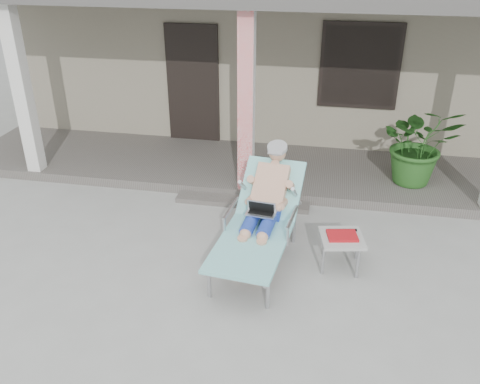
# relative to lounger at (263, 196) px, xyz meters

# --- Properties ---
(ground) EXTENTS (60.00, 60.00, 0.00)m
(ground) POSITION_rel_lounger_xyz_m (-0.48, -0.61, -0.82)
(ground) COLOR #9E9E99
(ground) RESTS_ON ground
(house) EXTENTS (10.40, 5.40, 3.30)m
(house) POSITION_rel_lounger_xyz_m (-0.48, 5.89, 0.85)
(house) COLOR gray
(house) RESTS_ON ground
(porch_deck) EXTENTS (10.00, 2.00, 0.15)m
(porch_deck) POSITION_rel_lounger_xyz_m (-0.48, 2.39, -0.74)
(porch_deck) COLOR #605B56
(porch_deck) RESTS_ON ground
(porch_step) EXTENTS (2.00, 0.30, 0.07)m
(porch_step) POSITION_rel_lounger_xyz_m (-0.48, 1.24, -0.78)
(porch_step) COLOR #605B56
(porch_step) RESTS_ON ground
(lounger) EXTENTS (0.98, 2.10, 1.33)m
(lounger) POSITION_rel_lounger_xyz_m (0.00, 0.00, 0.00)
(lounger) COLOR #B7B7BC
(lounger) RESTS_ON ground
(side_table) EXTENTS (0.59, 0.59, 0.45)m
(side_table) POSITION_rel_lounger_xyz_m (0.98, -0.10, -0.44)
(side_table) COLOR #A9A9A4
(side_table) RESTS_ON ground
(potted_palm) EXTENTS (1.22, 1.08, 1.27)m
(potted_palm) POSITION_rel_lounger_xyz_m (2.07, 2.20, -0.03)
(potted_palm) COLOR #26591E
(potted_palm) RESTS_ON porch_deck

